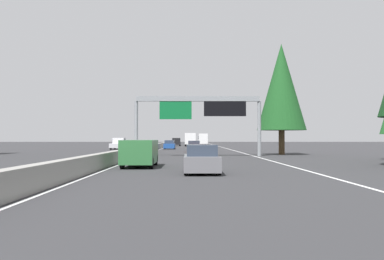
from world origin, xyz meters
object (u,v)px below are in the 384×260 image
pickup_mid_center (176,142)px  oncoming_near (118,144)px  sign_gantry_overhead (200,109)px  minivan_far_left (140,152)px  box_truck_distant_b (190,139)px  sedan_mid_right (202,160)px  sedan_distant_a (169,145)px  sedan_near_right (194,147)px  conifer_right_mid (281,87)px  bus_far_center (203,138)px

pickup_mid_center → oncoming_near: size_ratio=1.00×
sign_gantry_overhead → minivan_far_left: 17.49m
minivan_far_left → box_truck_distant_b: (74.66, -3.32, 0.66)m
sign_gantry_overhead → sedan_mid_right: sign_gantry_overhead is taller
sign_gantry_overhead → sedan_distant_a: size_ratio=2.88×
minivan_far_left → sedan_near_right: bearing=-6.7°
sedan_mid_right → pickup_mid_center: size_ratio=0.79×
sign_gantry_overhead → conifer_right_mid: size_ratio=1.04×
sign_gantry_overhead → oncoming_near: sign_gantry_overhead is taller
sedan_mid_right → sign_gantry_overhead: bearing=-1.0°
oncoming_near → box_truck_distant_b: bearing=158.1°
sedan_mid_right → oncoming_near: 51.77m
sedan_near_right → oncoming_near: bearing=41.8°
oncoming_near → bus_far_center: bearing=164.9°
sedan_mid_right → box_truck_distant_b: bearing=0.3°
sedan_mid_right → oncoming_near: size_ratio=0.79×
minivan_far_left → bus_far_center: 103.26m
sedan_mid_right → conifer_right_mid: conifer_right_mid is taller
minivan_far_left → oncoming_near: 46.09m
sign_gantry_overhead → conifer_right_mid: bearing=-64.1°
sign_gantry_overhead → minivan_far_left: size_ratio=2.54×
pickup_mid_center → oncoming_near: 33.75m
minivan_far_left → sedan_near_right: 31.85m
sign_gantry_overhead → sedan_mid_right: 21.94m
sedan_distant_a → pickup_mid_center: size_ratio=0.79×
sedan_distant_a → pickup_mid_center: bearing=-0.4°
box_truck_distant_b → conifer_right_mid: bearing=-169.5°
bus_far_center → sedan_mid_right: bearing=178.3°
box_truck_distant_b → bus_far_center: bearing=-7.5°
bus_far_center → conifer_right_mid: (-82.04, -6.21, 5.72)m
sedan_mid_right → sedan_distant_a: bearing=4.4°
sign_gantry_overhead → box_truck_distant_b: (58.10, 0.81, -3.16)m
sign_gantry_overhead → sedan_mid_right: (-21.56, 0.39, -4.09)m
sedan_distant_a → bus_far_center: size_ratio=0.38×
minivan_far_left → bus_far_center: bearing=-3.9°
sedan_near_right → sedan_distant_a: 15.06m
bus_far_center → sign_gantry_overhead: bearing=178.1°
pickup_mid_center → box_truck_distant_b: bearing=-135.0°
box_truck_distant_b → bus_far_center: 28.60m
sedan_distant_a → conifer_right_mid: (-25.19, -13.44, 6.76)m
sedan_mid_right → minivan_far_left: 6.25m
sedan_distant_a → conifer_right_mid: size_ratio=0.36×
pickup_mid_center → conifer_right_mid: bearing=-166.9°
sedan_mid_right → sedan_distant_a: (51.17, 3.93, 0.00)m
sedan_mid_right → bus_far_center: 108.08m
sedan_mid_right → sedan_near_right: size_ratio=1.00×
sedan_mid_right → conifer_right_mid: 28.48m
sedan_near_right → sign_gantry_overhead: bearing=-178.4°
minivan_far_left → bus_far_center: (103.02, -7.05, 0.77)m
conifer_right_mid → sedan_mid_right: bearing=159.9°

